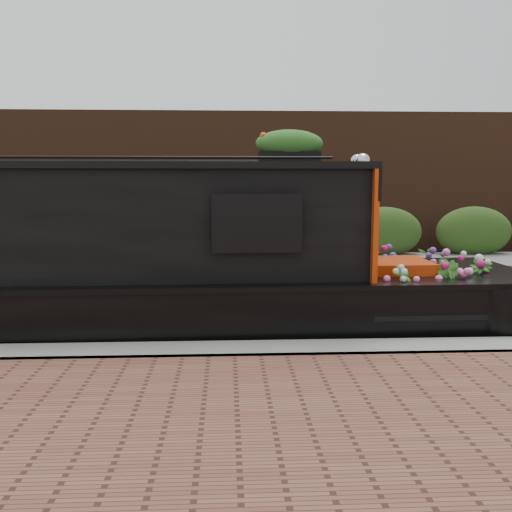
{
  "coord_description": "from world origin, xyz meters",
  "views": [
    {
      "loc": [
        0.21,
        -9.47,
        2.13
      ],
      "look_at": [
        0.65,
        -0.6,
        0.92
      ],
      "focal_mm": 40.0,
      "sensor_mm": 36.0,
      "label": 1
    }
  ],
  "objects": [
    {
      "name": "ground",
      "position": [
        0.0,
        0.0,
        0.0
      ],
      "size": [
        80.0,
        80.0,
        0.0
      ],
      "primitive_type": "plane",
      "color": "black",
      "rests_on": "ground"
    },
    {
      "name": "near_bank_coping",
      "position": [
        0.0,
        -3.3,
        0.0
      ],
      "size": [
        40.0,
        0.6,
        0.5
      ],
      "primitive_type": "cube",
      "color": "gray",
      "rests_on": "ground"
    },
    {
      "name": "far_bank_path",
      "position": [
        0.0,
        4.2,
        0.0
      ],
      "size": [
        40.0,
        2.4,
        0.34
      ],
      "primitive_type": "cube",
      "color": "slate",
      "rests_on": "ground"
    },
    {
      "name": "far_hedge",
      "position": [
        0.0,
        5.1,
        0.0
      ],
      "size": [
        40.0,
        1.1,
        2.8
      ],
      "primitive_type": "cube",
      "color": "#2A4818",
      "rests_on": "ground"
    },
    {
      "name": "far_brick_wall",
      "position": [
        0.0,
        7.2,
        0.0
      ],
      "size": [
        40.0,
        1.0,
        8.0
      ],
      "primitive_type": "cube",
      "color": "#4B2A19",
      "rests_on": "ground"
    },
    {
      "name": "narrowboat",
      "position": [
        -2.43,
        -1.83,
        0.89
      ],
      "size": [
        12.86,
        2.52,
        3.01
      ],
      "rotation": [
        0.0,
        0.0,
        0.02
      ],
      "color": "black",
      "rests_on": "ground"
    }
  ]
}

